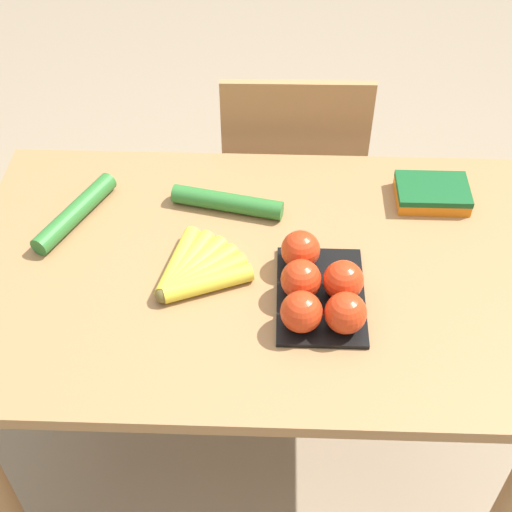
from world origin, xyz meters
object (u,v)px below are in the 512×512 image
at_px(carrot_bag, 432,192).
at_px(banana_bunch, 194,272).
at_px(cucumber_far, 227,202).
at_px(chair, 291,186).
at_px(cucumber_near, 75,213).
at_px(tomato_pack, 318,288).

bearing_deg(carrot_bag, banana_bunch, -153.18).
bearing_deg(cucumber_far, banana_bunch, -104.11).
height_order(banana_bunch, carrot_bag, carrot_bag).
bearing_deg(chair, cucumber_near, 42.86).
height_order(banana_bunch, cucumber_near, cucumber_near).
height_order(carrot_bag, cucumber_near, cucumber_near).
height_order(chair, banana_bunch, chair).
relative_size(banana_bunch, cucumber_far, 0.79).
height_order(banana_bunch, tomato_pack, tomato_pack).
xyz_separation_m(chair, cucumber_near, (-0.50, -0.47, 0.30)).
distance_m(tomato_pack, carrot_bag, 0.43).
xyz_separation_m(tomato_pack, cucumber_far, (-0.20, 0.28, -0.02)).
xyz_separation_m(chair, cucumber_far, (-0.16, -0.43, 0.30)).
bearing_deg(carrot_bag, tomato_pack, -130.09).
xyz_separation_m(banana_bunch, carrot_bag, (0.53, 0.27, 0.01)).
height_order(chair, carrot_bag, chair).
distance_m(banana_bunch, cucumber_near, 0.33).
distance_m(banana_bunch, carrot_bag, 0.59).
relative_size(banana_bunch, carrot_bag, 1.24).
bearing_deg(chair, carrot_bag, 129.12).
bearing_deg(cucumber_far, tomato_pack, -54.34).
distance_m(chair, tomato_pack, 0.78).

